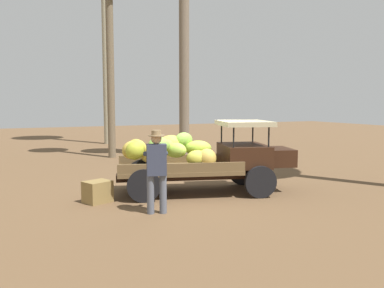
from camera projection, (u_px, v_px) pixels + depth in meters
name	position (u px, v px, depth m)	size (l,w,h in m)	color
ground_plane	(196.00, 191.00, 10.56)	(60.00, 60.00, 0.00)	brown
truck	(207.00, 157.00, 10.26)	(4.66, 2.69, 1.83)	#321B0F
farmer	(157.00, 167.00, 8.31)	(0.54, 0.50, 1.74)	#565B68
wooden_crate	(98.00, 192.00, 9.31)	(0.57, 0.46, 0.50)	olive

